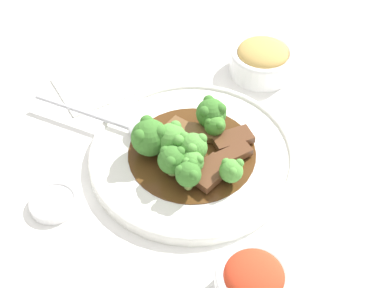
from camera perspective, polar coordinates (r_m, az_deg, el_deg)
ground_plane at (r=0.81m, az=0.00°, el=-1.63°), size 4.00×4.00×0.00m
main_plate at (r=0.81m, az=0.00°, el=-1.16°), size 0.31×0.31×0.02m
beef_strip_0 at (r=0.82m, az=-2.32°, el=0.93°), size 0.07×0.05×0.01m
beef_strip_1 at (r=0.76m, az=1.94°, el=-3.06°), size 0.06×0.04×0.01m
beef_strip_2 at (r=0.82m, az=0.25°, el=1.35°), size 0.06×0.07×0.01m
beef_strip_3 at (r=0.79m, az=3.84°, el=-1.37°), size 0.08×0.04×0.01m
beef_strip_4 at (r=0.81m, az=4.37°, el=0.57°), size 0.07×0.05×0.01m
broccoli_floret_0 at (r=0.78m, az=-4.54°, el=0.77°), size 0.06×0.06×0.06m
broccoli_floret_1 at (r=0.76m, az=0.09°, el=-0.33°), size 0.04×0.04×0.05m
broccoli_floret_2 at (r=0.81m, az=2.53°, el=2.02°), size 0.03×0.03×0.04m
broccoli_floret_3 at (r=0.82m, az=2.06°, el=3.36°), size 0.05×0.05×0.05m
broccoli_floret_4 at (r=0.75m, az=-2.15°, el=-1.67°), size 0.04×0.04×0.05m
broccoli_floret_5 at (r=0.78m, az=-2.25°, el=0.59°), size 0.05×0.05×0.05m
broccoli_floret_6 at (r=0.75m, az=0.00°, el=-1.93°), size 0.03×0.03×0.04m
broccoli_floret_7 at (r=0.75m, az=4.34°, el=-2.73°), size 0.03×0.03×0.04m
broccoli_floret_8 at (r=0.73m, az=-0.40°, el=-3.22°), size 0.04×0.04×0.05m
serving_spoon at (r=0.83m, az=-6.43°, el=1.73°), size 0.11×0.22×0.01m
side_bowl_kimchi at (r=0.66m, az=6.52°, el=-14.46°), size 0.09×0.09×0.06m
side_bowl_appetizer at (r=0.95m, az=7.51°, el=8.98°), size 0.11×0.11×0.06m
sauce_dish at (r=0.78m, az=-14.54°, el=-6.05°), size 0.07×0.07×0.01m
paper_napkin at (r=0.95m, az=-9.86°, el=6.42°), size 0.15×0.14×0.01m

